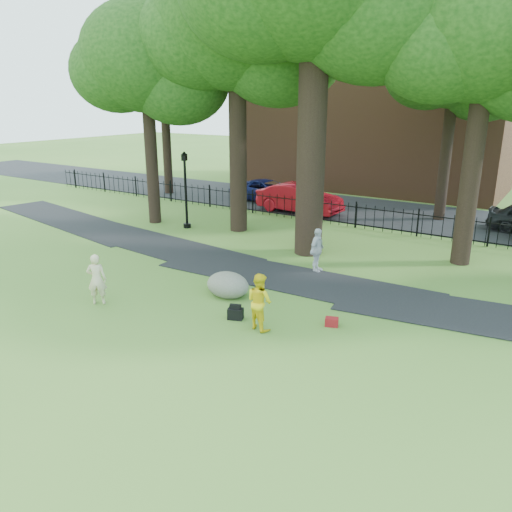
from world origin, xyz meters
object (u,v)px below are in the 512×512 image
Objects in this scene: man at (260,301)px; lamppost at (186,191)px; woman at (97,279)px; boulder at (228,283)px; red_sedan at (299,198)px.

lamppost reaches higher than man.
woman is 1.00× the size of man.
woman is at bearing -137.57° from boulder.
man is 0.33× the size of red_sedan.
woman is at bearing -173.73° from red_sedan.
boulder is 0.30× the size of red_sedan.
man is 1.11× the size of boulder.
red_sedan is (-3.91, 12.05, 0.37)m from boulder.
red_sedan is at bearing 48.74° from lamppost.
boulder is at bearing -159.48° from red_sedan.
woman is 0.43× the size of lamppost.
man is (5.08, 1.25, -0.00)m from woman.
lamppost is (-9.02, 7.52, 1.01)m from man.
woman is at bearing -80.55° from lamppost.
lamppost reaches higher than boulder.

